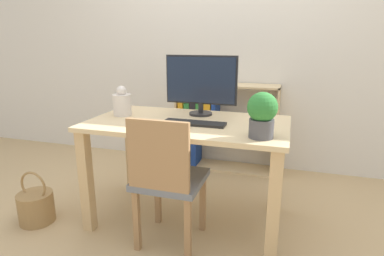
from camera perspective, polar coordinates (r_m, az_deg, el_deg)
The scene contains 10 objects.
ground_plane at distance 2.41m, azimuth -0.73°, elevation -15.82°, with size 10.00×10.00×0.00m, color tan.
wall_back at distance 3.24m, azimuth 6.05°, elevation 16.18°, with size 8.00×0.05×2.60m.
desk at distance 2.16m, azimuth -0.78°, elevation -2.16°, with size 1.31×0.74×0.73m.
monitor at distance 2.28m, azimuth 1.61°, elevation 8.16°, with size 0.52×0.17×0.42m.
keyboard at distance 2.05m, azimuth 0.40°, elevation 0.87°, with size 0.40×0.11×0.02m.
vase at distance 2.34m, azimuth -12.31°, elevation 4.34°, with size 0.13×0.13×0.21m.
potted_plant at distance 1.78m, azimuth 12.35°, elevation 2.51°, with size 0.17×0.17×0.25m.
chair at distance 1.94m, azimuth -4.47°, elevation -8.76°, with size 0.40×0.40×0.84m.
bookshelf at distance 3.19m, azimuth 2.99°, elevation 0.75°, with size 0.98×0.28×0.85m.
basket at distance 2.58m, azimuth -25.98°, elevation -12.40°, with size 0.24×0.24×0.38m.
Camera 1 is at (0.64, -1.96, 1.25)m, focal length 30.00 mm.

